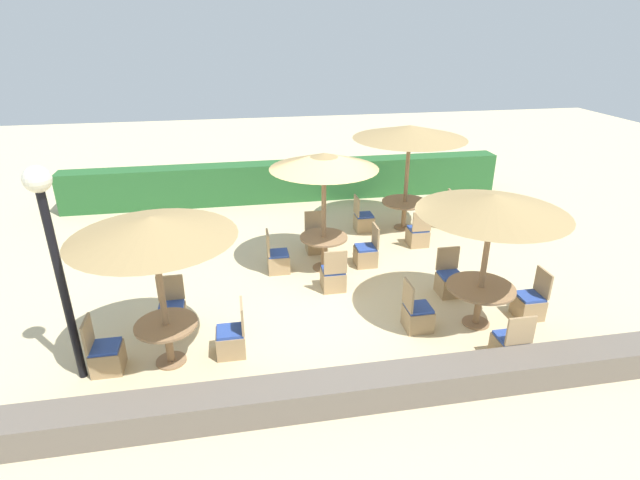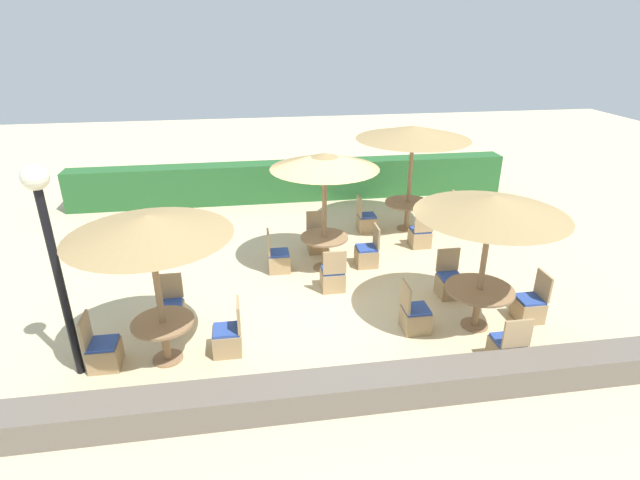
{
  "view_description": "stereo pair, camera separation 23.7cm",
  "coord_description": "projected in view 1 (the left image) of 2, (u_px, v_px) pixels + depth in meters",
  "views": [
    {
      "loc": [
        -1.66,
        -8.57,
        5.0
      ],
      "look_at": [
        0.0,
        0.6,
        0.9
      ],
      "focal_mm": 28.0,
      "sensor_mm": 36.0,
      "label": 1
    },
    {
      "loc": [
        -1.43,
        -8.61,
        5.0
      ],
      "look_at": [
        0.0,
        0.6,
        0.9
      ],
      "focal_mm": 28.0,
      "sensor_mm": 36.0,
      "label": 2
    }
  ],
  "objects": [
    {
      "name": "patio_chair_center_west",
      "position": [
        278.0,
        260.0,
        10.77
      ],
      "size": [
        0.46,
        0.46,
        0.93
      ],
      "rotation": [
        0.0,
        0.0,
        -1.57
      ],
      "color": "tan",
      "rests_on": "ground_plane"
    },
    {
      "name": "parasol_front_right",
      "position": [
        493.0,
        204.0,
        8.08
      ],
      "size": [
        2.49,
        2.49,
        2.45
      ],
      "color": "#93704C",
      "rests_on": "ground_plane"
    },
    {
      "name": "patio_chair_back_right_east",
      "position": [
        443.0,
        216.0,
        13.24
      ],
      "size": [
        0.46,
        0.46,
        0.93
      ],
      "rotation": [
        0.0,
        0.0,
        1.57
      ],
      "color": "tan",
      "rests_on": "ground_plane"
    },
    {
      "name": "parasol_front_left",
      "position": [
        152.0,
        228.0,
        7.06
      ],
      "size": [
        2.41,
        2.41,
        2.49
      ],
      "color": "#93704C",
      "rests_on": "ground_plane"
    },
    {
      "name": "patio_chair_back_right_west",
      "position": [
        363.0,
        221.0,
        12.88
      ],
      "size": [
        0.46,
        0.46,
        0.93
      ],
      "rotation": [
        0.0,
        0.0,
        -1.57
      ],
      "color": "tan",
      "rests_on": "ground_plane"
    },
    {
      "name": "patio_chair_front_left_west",
      "position": [
        106.0,
        356.0,
        7.7
      ],
      "size": [
        0.46,
        0.46,
        0.93
      ],
      "rotation": [
        0.0,
        0.0,
        -1.57
      ],
      "color": "tan",
      "rests_on": "ground_plane"
    },
    {
      "name": "stone_border",
      "position": [
        367.0,
        388.0,
        7.07
      ],
      "size": [
        10.0,
        0.56,
        0.45
      ],
      "primitive_type": "cube",
      "color": "#6B6056",
      "rests_on": "ground_plane"
    },
    {
      "name": "patio_chair_front_right_south",
      "position": [
        510.0,
        347.0,
        7.91
      ],
      "size": [
        0.46,
        0.46,
        0.93
      ],
      "color": "tan",
      "rests_on": "ground_plane"
    },
    {
      "name": "parasol_back_right",
      "position": [
        410.0,
        132.0,
        12.12
      ],
      "size": [
        2.8,
        2.8,
        2.69
      ],
      "color": "#93704C",
      "rests_on": "ground_plane"
    },
    {
      "name": "patio_chair_front_left_east",
      "position": [
        232.0,
        339.0,
        8.09
      ],
      "size": [
        0.46,
        0.46,
        0.93
      ],
      "rotation": [
        0.0,
        0.0,
        1.57
      ],
      "color": "tan",
      "rests_on": "ground_plane"
    },
    {
      "name": "patio_chair_center_north",
      "position": [
        316.0,
        241.0,
        11.73
      ],
      "size": [
        0.46,
        0.46,
        0.93
      ],
      "rotation": [
        0.0,
        0.0,
        3.14
      ],
      "color": "tan",
      "rests_on": "ground_plane"
    },
    {
      "name": "parasol_center",
      "position": [
        324.0,
        162.0,
        10.04
      ],
      "size": [
        2.23,
        2.23,
        2.58
      ],
      "color": "#93704C",
      "rests_on": "ground_plane"
    },
    {
      "name": "patio_chair_front_right_north",
      "position": [
        450.0,
        282.0,
        9.88
      ],
      "size": [
        0.46,
        0.46,
        0.93
      ],
      "rotation": [
        0.0,
        0.0,
        3.14
      ],
      "color": "tan",
      "rests_on": "ground_plane"
    },
    {
      "name": "lamp_post",
      "position": [
        50.0,
        235.0,
        6.72
      ],
      "size": [
        0.36,
        0.36,
        3.32
      ],
      "color": "black",
      "rests_on": "ground_plane"
    },
    {
      "name": "round_table_front_right",
      "position": [
        480.0,
        294.0,
        8.75
      ],
      "size": [
        1.18,
        1.18,
        0.76
      ],
      "color": "#93704C",
      "rests_on": "ground_plane"
    },
    {
      "name": "patio_chair_front_right_west",
      "position": [
        417.0,
        316.0,
        8.75
      ],
      "size": [
        0.46,
        0.46,
        0.93
      ],
      "rotation": [
        0.0,
        0.0,
        -1.57
      ],
      "color": "tan",
      "rests_on": "ground_plane"
    },
    {
      "name": "round_table_back_right",
      "position": [
        405.0,
        206.0,
        12.89
      ],
      "size": [
        1.18,
        1.18,
        0.74
      ],
      "color": "#93704C",
      "rests_on": "ground_plane"
    },
    {
      "name": "patio_chair_center_south",
      "position": [
        333.0,
        277.0,
        10.05
      ],
      "size": [
        0.46,
        0.46,
        0.93
      ],
      "color": "tan",
      "rests_on": "ground_plane"
    },
    {
      "name": "patio_chair_back_right_south",
      "position": [
        418.0,
        235.0,
        12.02
      ],
      "size": [
        0.46,
        0.46,
        0.93
      ],
      "color": "tan",
      "rests_on": "ground_plane"
    },
    {
      "name": "patio_chair_front_left_north",
      "position": [
        172.0,
        314.0,
        8.79
      ],
      "size": [
        0.46,
        0.46,
        0.93
      ],
      "rotation": [
        0.0,
        0.0,
        3.14
      ],
      "color": "tan",
      "rests_on": "ground_plane"
    },
    {
      "name": "round_table_front_left",
      "position": [
        167.0,
        333.0,
        7.77
      ],
      "size": [
        0.97,
        0.97,
        0.71
      ],
      "color": "#93704C",
      "rests_on": "ground_plane"
    },
    {
      "name": "patio_chair_center_east",
      "position": [
        366.0,
        254.0,
        11.06
      ],
      "size": [
        0.46,
        0.46,
        0.93
      ],
      "rotation": [
        0.0,
        0.0,
        1.57
      ],
      "color": "tan",
      "rests_on": "ground_plane"
    },
    {
      "name": "hedge_row",
      "position": [
        289.0,
        181.0,
        15.03
      ],
      "size": [
        13.0,
        0.7,
        1.15
      ],
      "primitive_type": "cube",
      "color": "#28602D",
      "rests_on": "ground_plane"
    },
    {
      "name": "round_table_center",
      "position": [
        324.0,
        244.0,
        10.78
      ],
      "size": [
        1.03,
        1.03,
        0.76
      ],
      "color": "#93704C",
      "rests_on": "ground_plane"
    },
    {
      "name": "patio_chair_front_right_east",
      "position": [
        529.0,
        304.0,
        9.11
      ],
      "size": [
        0.46,
        0.46,
        0.93
      ],
      "rotation": [
        0.0,
        0.0,
        1.57
      ],
      "color": "tan",
      "rests_on": "ground_plane"
    },
    {
      "name": "ground_plane",
      "position": [
        325.0,
        293.0,
        10.0
      ],
      "size": [
        40.0,
        40.0,
        0.0
      ],
      "primitive_type": "plane",
      "color": "beige"
    }
  ]
}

